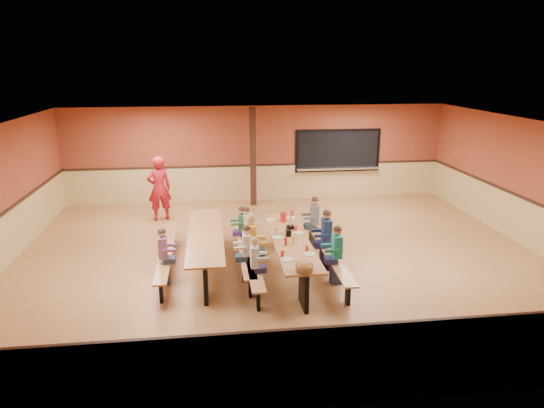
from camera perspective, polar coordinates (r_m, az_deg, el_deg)
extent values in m
plane|color=#905E36|center=(11.08, 0.93, -6.37)|extent=(12.00, 12.00, 0.00)
cube|color=brown|center=(15.44, -1.71, 5.94)|extent=(12.00, 0.04, 3.00)
cube|color=brown|center=(6.00, 7.96, -11.30)|extent=(12.00, 0.04, 3.00)
cube|color=brown|center=(12.88, 28.44, 1.89)|extent=(0.04, 10.00, 3.00)
cube|color=white|center=(10.30, 1.01, 9.23)|extent=(12.00, 10.00, 0.04)
cube|color=black|center=(15.86, 7.75, 6.26)|extent=(2.60, 0.06, 1.20)
cube|color=silver|center=(15.88, 7.75, 4.18)|extent=(2.70, 0.28, 0.06)
cube|color=black|center=(14.83, -2.25, 5.51)|extent=(0.18, 0.18, 3.00)
cube|color=#AA7143|center=(10.13, 2.12, -4.21)|extent=(0.75, 3.60, 0.04)
cube|color=black|center=(8.88, 3.75, -9.92)|extent=(0.08, 0.60, 0.70)
cube|color=black|center=(11.70, 0.87, -3.28)|extent=(0.08, 0.60, 0.70)
cube|color=#AA7143|center=(10.14, -2.52, -5.94)|extent=(0.26, 3.60, 0.04)
cube|color=black|center=(10.23, -2.51, -7.10)|extent=(0.06, 0.18, 0.41)
cube|color=#AA7143|center=(10.40, 6.62, -5.47)|extent=(0.26, 3.60, 0.04)
cube|color=black|center=(10.48, 6.58, -6.61)|extent=(0.06, 0.18, 0.41)
cube|color=#AA7143|center=(10.50, -7.84, -3.60)|extent=(0.75, 3.60, 0.04)
cube|color=black|center=(9.21, -7.79, -9.03)|extent=(0.08, 0.60, 0.70)
cube|color=black|center=(12.09, -7.75, -2.78)|extent=(0.08, 0.60, 0.70)
cube|color=#AA7143|center=(10.65, -12.24, -5.21)|extent=(0.26, 3.60, 0.04)
cube|color=black|center=(10.73, -12.17, -6.32)|extent=(0.06, 0.18, 0.41)
cube|color=#AA7143|center=(10.62, -3.32, -4.90)|extent=(0.26, 3.60, 0.04)
cube|color=black|center=(10.70, -3.30, -6.02)|extent=(0.06, 0.18, 0.41)
imported|color=#B51424|center=(13.84, -13.13, 1.79)|extent=(0.76, 0.61, 1.81)
cylinder|color=red|center=(11.16, 1.34, -1.55)|extent=(0.16, 0.16, 0.22)
cube|color=black|center=(10.27, 1.94, -3.42)|extent=(0.10, 0.14, 0.13)
cylinder|color=yellow|center=(9.83, 2.52, -4.22)|extent=(0.06, 0.06, 0.17)
cylinder|color=#B2140F|center=(9.72, 1.62, -4.44)|extent=(0.06, 0.06, 0.17)
cube|color=black|center=(10.73, 2.18, -2.74)|extent=(0.16, 0.16, 0.06)
cube|color=#AA7143|center=(10.64, 2.20, -1.32)|extent=(0.02, 0.09, 0.50)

